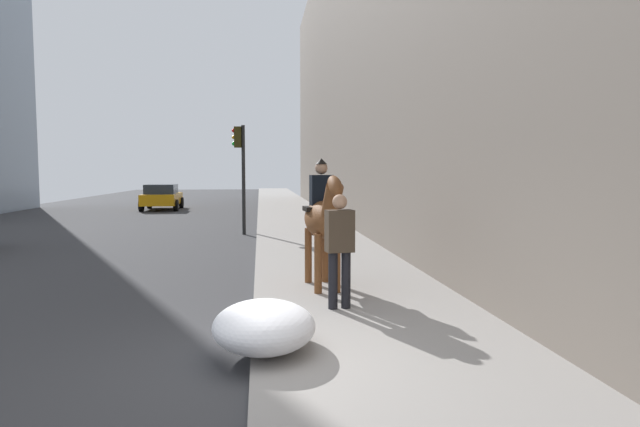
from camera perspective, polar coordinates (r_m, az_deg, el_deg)
sidewalk_slab at (r=6.18m, az=9.20°, el=-15.41°), size 120.00×3.40×0.12m
mounted_horse_near at (r=9.31m, az=0.31°, el=-0.38°), size 2.15×0.70×2.26m
pedestrian_greeting at (r=7.96m, az=2.09°, el=-3.17°), size 0.31×0.43×1.70m
car_mid_lane at (r=31.50m, az=-16.40°, el=1.73°), size 4.08×2.12×1.44m
traffic_light_near_curb at (r=18.45m, az=-8.40°, el=5.48°), size 0.20×0.44×3.71m
snow_pile_near at (r=6.34m, az=-5.96°, el=-11.74°), size 1.54×1.18×0.53m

